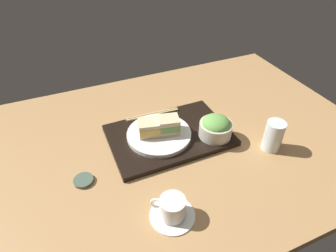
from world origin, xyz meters
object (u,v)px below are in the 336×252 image
object	(u,v)px
sandwich_near	(169,125)
salad_bowl	(216,127)
sandwich_far	(149,128)
chopsticks_pair	(152,114)
small_sauce_dish	(83,180)
coffee_cup	(172,209)
drinking_glass	(273,136)
sandwich_plate	(159,134)

from	to	relation	value
sandwich_near	salad_bowl	bearing A→B (deg)	156.42
sandwich_far	chopsticks_pair	distance (cm)	14.03
small_sauce_dish	chopsticks_pair	bearing A→B (deg)	-145.18
salad_bowl	coffee_cup	world-z (taller)	salad_bowl
sandwich_far	salad_bowl	distance (cm)	23.77
chopsticks_pair	sandwich_far	bearing A→B (deg)	64.69
chopsticks_pair	small_sauce_dish	size ratio (longest dim) A/B	3.47
sandwich_near	coffee_cup	bearing A→B (deg)	68.34
coffee_cup	salad_bowl	bearing A→B (deg)	-139.50
drinking_glass	small_sauce_dish	world-z (taller)	drinking_glass
sandwich_near	drinking_glass	bearing A→B (deg)	149.29
sandwich_plate	drinking_glass	size ratio (longest dim) A/B	2.07
sandwich_plate	chopsticks_pair	bearing A→B (deg)	-100.27
salad_bowl	small_sauce_dish	xyz separation A→B (cm)	(47.92, 1.34, -5.26)
chopsticks_pair	sandwich_plate	bearing A→B (deg)	79.73
sandwich_far	chopsticks_pair	bearing A→B (deg)	-115.31
small_sauce_dish	sandwich_near	bearing A→B (deg)	-166.04
small_sauce_dish	coffee_cup	bearing A→B (deg)	132.90
coffee_cup	sandwich_far	bearing A→B (deg)	-99.24
sandwich_plate	small_sauce_dish	size ratio (longest dim) A/B	3.77
sandwich_plate	sandwich_far	distance (cm)	4.96
sandwich_near	coffee_cup	xyz separation A→B (cm)	(11.97, 30.15, -3.58)
drinking_glass	sandwich_plate	bearing A→B (deg)	-29.21
sandwich_plate	sandwich_near	world-z (taller)	sandwich_near
sandwich_plate	chopsticks_pair	size ratio (longest dim) A/B	1.08
coffee_cup	drinking_glass	size ratio (longest dim) A/B	1.15
sandwich_near	small_sauce_dish	world-z (taller)	sandwich_near
chopsticks_pair	drinking_glass	size ratio (longest dim) A/B	1.91
sandwich_near	sandwich_plate	bearing A→B (deg)	-13.39
sandwich_far	small_sauce_dish	xyz separation A→B (cm)	(25.68, 9.69, -5.73)
sandwich_near	salad_bowl	distance (cm)	16.87
salad_bowl	coffee_cup	bearing A→B (deg)	40.50
sandwich_plate	small_sauce_dish	distance (cm)	30.49
sandwich_far	salad_bowl	bearing A→B (deg)	159.40
sandwich_plate	salad_bowl	size ratio (longest dim) A/B	1.98
sandwich_plate	salad_bowl	distance (cm)	20.53
drinking_glass	chopsticks_pair	bearing A→B (deg)	-45.02
chopsticks_pair	small_sauce_dish	distance (cm)	38.33
sandwich_far	salad_bowl	world-z (taller)	salad_bowl
sandwich_near	chopsticks_pair	world-z (taller)	sandwich_near
chopsticks_pair	small_sauce_dish	xyz separation A→B (cm)	(31.43, 21.86, -1.76)
coffee_cup	small_sauce_dish	xyz separation A→B (cm)	(20.51, -22.07, -2.48)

